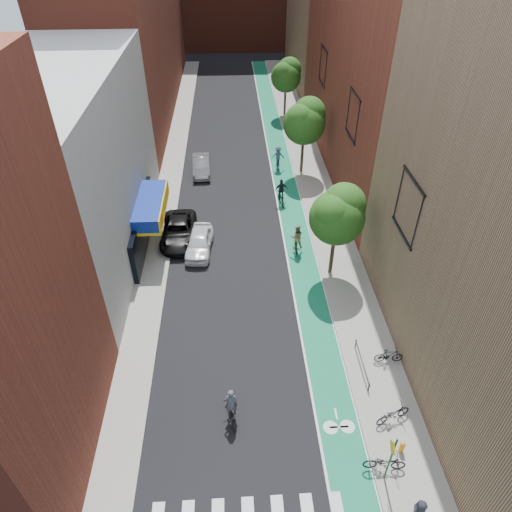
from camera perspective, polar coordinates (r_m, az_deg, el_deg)
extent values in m
plane|color=black|center=(23.09, -0.48, -18.98)|extent=(160.00, 160.00, 0.00)
cube|color=#15794F|center=(43.38, 3.14, 11.49)|extent=(2.00, 68.00, 0.01)
cube|color=gray|center=(43.45, -10.35, 11.07)|extent=(2.00, 68.00, 0.15)
cube|color=gray|center=(43.68, 6.47, 11.60)|extent=(3.00, 68.00, 0.15)
cube|color=silver|center=(31.51, -22.67, 9.95)|extent=(8.00, 20.00, 12.00)
cube|color=maroon|center=(56.17, -15.91, 28.29)|extent=(8.00, 36.00, 22.00)
cube|color=maroon|center=(41.39, 15.98, 25.13)|extent=(8.00, 28.00, 22.00)
cube|color=#8C6B4C|center=(64.63, 9.05, 28.44)|extent=(8.00, 20.00, 18.00)
cylinder|color=#332619|center=(29.33, 9.49, 0.28)|extent=(0.24, 0.24, 3.30)
sphere|color=#1B5015|center=(27.76, 10.07, 4.74)|extent=(3.36, 3.36, 3.36)
sphere|color=#1B5015|center=(27.72, 10.92, 6.33)|extent=(2.64, 2.64, 2.64)
sphere|color=#1B5015|center=(27.19, 9.68, 5.22)|extent=(2.40, 2.40, 2.40)
cylinder|color=#332619|center=(41.04, 5.78, 12.42)|extent=(0.24, 0.24, 3.47)
sphere|color=#1B5015|center=(39.89, 6.05, 16.13)|extent=(3.53, 3.53, 3.53)
sphere|color=#1B5015|center=(39.96, 6.65, 17.29)|extent=(2.77, 2.77, 2.77)
sphere|color=#1B5015|center=(39.39, 5.71, 16.65)|extent=(2.52, 2.52, 2.52)
cylinder|color=#332619|center=(53.93, 3.64, 18.75)|extent=(0.24, 0.24, 3.19)
sphere|color=#1B5015|center=(53.12, 3.76, 21.44)|extent=(3.25, 3.25, 3.25)
sphere|color=#1B5015|center=(53.26, 4.21, 22.24)|extent=(2.55, 2.55, 2.55)
sphere|color=#1B5015|center=(52.67, 3.47, 21.83)|extent=(2.32, 2.32, 2.32)
cylinder|color=#194C26|center=(20.76, 16.46, -23.18)|extent=(0.08, 0.08, 3.00)
cube|color=yellow|center=(19.98, 16.71, -21.95)|extent=(0.02, 0.71, 0.71)
imported|color=white|center=(31.75, -7.10, 1.73)|extent=(2.02, 4.30, 1.42)
imported|color=black|center=(33.06, -9.65, 3.10)|extent=(2.41, 5.16, 1.43)
imported|color=gray|center=(41.68, -6.85, 11.17)|extent=(1.69, 4.30, 1.40)
imported|color=black|center=(22.54, -3.09, -19.08)|extent=(0.89, 1.80, 0.91)
imported|color=#4A4A51|center=(21.97, -3.17, -17.79)|extent=(0.69, 0.51, 1.72)
imported|color=black|center=(31.61, 5.06, 1.21)|extent=(0.50, 1.63, 0.98)
imported|color=#8F8153|center=(31.24, 5.11, 2.44)|extent=(0.89, 0.70, 1.79)
imported|color=black|center=(36.89, 3.17, 7.19)|extent=(0.91, 1.87, 0.94)
imported|color=black|center=(36.59, 3.20, 8.29)|extent=(1.09, 0.59, 1.77)
imported|color=black|center=(42.20, 2.75, 11.41)|extent=(0.45, 1.55, 0.93)
imported|color=#3C546D|center=(41.95, 2.77, 12.42)|extent=(1.16, 0.67, 1.78)
imported|color=black|center=(21.83, 15.77, -23.58)|extent=(1.86, 0.80, 0.95)
imported|color=black|center=(25.31, 16.28, -11.88)|extent=(1.55, 0.48, 0.92)
imported|color=black|center=(23.19, 16.75, -18.38)|extent=(1.91, 1.21, 0.95)
cylinder|color=orange|center=(22.62, 17.73, -21.92)|extent=(0.21, 0.21, 0.49)
sphere|color=orange|center=(22.37, 17.89, -21.52)|extent=(0.23, 0.23, 0.23)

